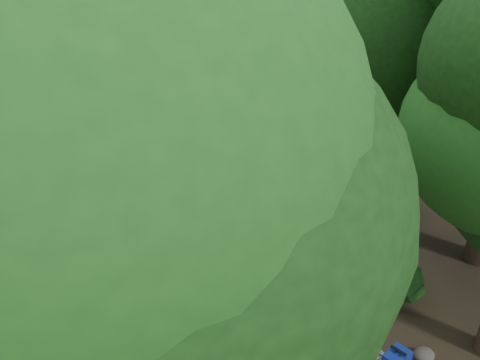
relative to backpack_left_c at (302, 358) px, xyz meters
name	(u,v)px	position (x,y,z in m)	size (l,w,h in m)	color
ground	(264,266)	(0.65, 3.28, -0.48)	(120.00, 120.00, 0.00)	#312818
sand_beach	(149,97)	(0.65, 19.28, -0.47)	(40.00, 22.00, 0.02)	tan
boardwalk	(249,243)	(0.65, 4.28, -0.42)	(2.00, 12.00, 0.12)	gray
backpack_left_c	(302,358)	(0.00, 0.00, 0.00)	(0.38, 0.27, 0.71)	navy
backpack_left_d	(273,317)	(-0.03, 1.17, -0.06)	(0.39, 0.28, 0.59)	navy
backpack_right_c	(363,334)	(1.33, 0.12, 0.00)	(0.42, 0.30, 0.71)	navy
backpack_right_d	(344,319)	(1.28, 0.70, -0.10)	(0.33, 0.24, 0.51)	#303817
duffel_right_khaki	(343,312)	(1.41, 0.95, -0.18)	(0.36, 0.54, 0.36)	olive
duffel_right_black	(316,280)	(1.38, 2.02, -0.15)	(0.41, 0.64, 0.41)	black
suitcase_on_boardwalk	(284,325)	(0.08, 0.90, -0.06)	(0.38, 0.21, 0.58)	black
lone_suitcase_on_sand	(191,139)	(0.95, 11.41, -0.12)	(0.43, 0.24, 0.67)	black
hat_brown	(305,353)	(-0.10, -0.26, 0.41)	(0.39, 0.39, 0.12)	#51351E
hat_white	(304,339)	(0.02, 0.03, 0.42)	(0.37, 0.37, 0.12)	silver
kayak	(93,132)	(-2.54, 14.10, -0.31)	(0.64, 2.93, 0.29)	#AB350E
sun_lounger	(241,126)	(3.36, 12.29, -0.15)	(0.61, 1.90, 0.61)	silver
tree_right_c	(371,46)	(4.41, 5.31, 4.19)	(5.40, 5.40, 9.34)	black
tree_right_e	(298,43)	(4.45, 9.63, 3.61)	(4.54, 4.54, 8.17)	black
tree_right_f	(313,12)	(7.04, 13.45, 4.14)	(5.17, 5.17, 9.24)	black
tree_left_a	(103,280)	(-3.05, -1.07, 3.28)	(4.51, 4.51, 7.51)	black
tree_left_c	(72,107)	(-3.14, 6.02, 3.13)	(4.15, 4.15, 7.22)	black
tree_back_a	(100,4)	(-1.34, 18.12, 4.34)	(5.56, 5.56, 9.62)	black
tree_back_d	(18,32)	(-4.96, 17.93, 3.29)	(4.52, 4.52, 7.54)	black
palm_right_a	(284,58)	(3.99, 9.72, 3.10)	(4.19, 4.19, 7.15)	#153E11
palm_right_b	(276,14)	(5.93, 14.90, 3.96)	(4.59, 4.59, 8.87)	#153E11
palm_right_c	(216,37)	(3.35, 15.68, 2.97)	(4.34, 4.34, 6.90)	#153E11
palm_left_a	(52,74)	(-3.58, 9.79, 3.13)	(4.53, 4.53, 7.21)	#153E11
rock_left_c	(176,255)	(-1.28, 4.27, -0.33)	(0.53, 0.47, 0.29)	#4C473F
rock_left_d	(141,214)	(-1.76, 6.69, -0.40)	(0.27, 0.24, 0.15)	#4C473F
rock_right_a	(424,355)	(2.35, -0.40, -0.37)	(0.40, 0.36, 0.22)	#4C473F
rock_right_b	(377,271)	(3.02, 2.04, -0.34)	(0.48, 0.43, 0.27)	#4C473F
rock_right_c	(286,216)	(2.14, 5.18, -0.39)	(0.32, 0.28, 0.17)	#4C473F
rock_right_d	(293,173)	(3.49, 7.59, -0.32)	(0.58, 0.52, 0.32)	#4C473F
shrub_left_b	(185,235)	(-0.96, 4.63, -0.03)	(0.99, 0.99, 0.89)	#1B4F17
shrub_left_c	(110,180)	(-2.41, 8.20, 0.12)	(1.32, 1.32, 1.19)	#1B4F17
shrub_right_a	(402,283)	(2.95, 1.12, 0.01)	(1.08, 1.08, 0.97)	#1B4F17
shrub_right_b	(328,200)	(3.23, 4.81, 0.10)	(1.29, 1.29, 1.16)	#1B4F17
shrub_right_c	(254,155)	(2.69, 9.14, -0.14)	(0.76, 0.76, 0.68)	#1B4F17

